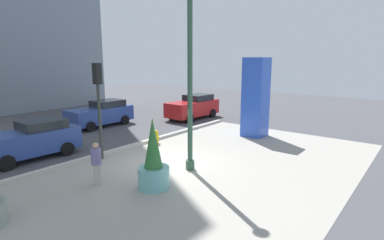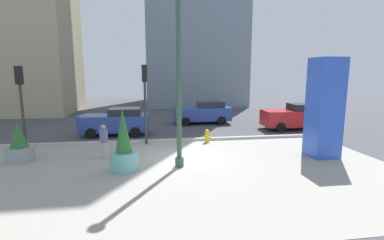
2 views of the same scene
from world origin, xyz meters
name	(u,v)px [view 2 (image 2 of 2)]	position (x,y,z in m)	size (l,w,h in m)	color
ground_plane	(170,138)	(0.00, 4.00, 0.00)	(60.00, 60.00, 0.00)	#47474C
plaza_pavement	(180,173)	(0.00, -2.00, 0.00)	(18.00, 10.00, 0.02)	#9E998E
curb_strip	(171,140)	(0.00, 3.12, 0.08)	(18.00, 0.24, 0.16)	#B7B2A8
lamp_post	(179,79)	(0.04, -1.24, 3.63)	(0.44, 0.44, 7.43)	#335642
art_pillar_blue	(324,108)	(6.77, -0.73, 2.27)	(1.23, 1.23, 4.55)	blue
potted_plant_near_left	(124,148)	(-2.18, -1.37, 0.93)	(1.10, 1.10, 2.51)	#6BB2B2
potted_plant_near_right	(19,146)	(-6.83, 0.48, 0.70)	(1.15, 1.15, 1.79)	gray
fire_hydrant	(207,136)	(2.00, 2.63, 0.37)	(0.36, 0.26, 0.75)	gold
traffic_light_corner	(145,91)	(-1.37, 2.75, 2.92)	(0.28, 0.42, 4.29)	#333833
traffic_light_far_side	(21,94)	(-7.45, 2.59, 2.85)	(0.28, 0.42, 4.20)	#333833
car_passing_lane	(296,117)	(8.86, 5.44, 0.89)	(4.48, 2.11, 1.78)	red
car_curb_east	(116,122)	(-3.24, 5.36, 0.86)	(4.24, 2.03, 1.70)	#2D4793
car_far_lane	(203,112)	(2.92, 8.68, 0.85)	(4.36, 2.01, 1.70)	#2D4793
pedestrian_crossing	(104,140)	(-3.23, 0.44, 0.87)	(0.49, 0.49, 1.57)	#B2AD9E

